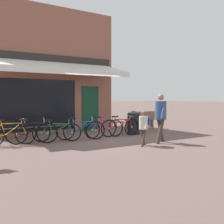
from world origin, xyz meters
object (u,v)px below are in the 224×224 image
(pedestrian_adult, at_px, (161,113))
(litter_bin, at_px, (134,122))
(bicycle_red, at_px, (120,127))
(park_bench, at_px, (141,120))
(bicycle_blue, at_px, (80,130))
(pedestrian_child, at_px, (144,124))
(bicycle_green, at_px, (57,132))
(bicycle_black, at_px, (32,133))
(bicycle_orange, at_px, (9,134))
(bicycle_purple, at_px, (104,128))

(pedestrian_adult, bearing_deg, litter_bin, -105.98)
(bicycle_red, height_order, park_bench, park_bench)
(bicycle_blue, bearing_deg, pedestrian_child, -36.02)
(bicycle_green, relative_size, pedestrian_adult, 0.93)
(bicycle_red, distance_m, litter_bin, 0.87)
(park_bench, bearing_deg, bicycle_black, -166.40)
(bicycle_orange, height_order, bicycle_red, bicycle_orange)
(bicycle_red, height_order, litter_bin, litter_bin)
(bicycle_orange, distance_m, litter_bin, 5.14)
(bicycle_orange, distance_m, bicycle_green, 1.61)
(bicycle_blue, xyz_separation_m, litter_bin, (2.67, 0.21, 0.13))
(bicycle_green, distance_m, litter_bin, 3.53)
(bicycle_green, height_order, park_bench, park_bench)
(bicycle_purple, distance_m, bicycle_red, 0.76)
(bicycle_black, distance_m, pedestrian_child, 3.76)
(bicycle_purple, height_order, bicycle_red, bicycle_red)
(bicycle_green, xyz_separation_m, bicycle_blue, (0.86, -0.16, 0.02))
(bicycle_purple, height_order, pedestrian_adult, pedestrian_adult)
(bicycle_orange, relative_size, bicycle_blue, 1.06)
(bicycle_black, height_order, litter_bin, litter_bin)
(bicycle_black, relative_size, bicycle_red, 0.95)
(pedestrian_adult, relative_size, litter_bin, 1.70)
(bicycle_orange, relative_size, bicycle_black, 1.05)
(bicycle_orange, relative_size, litter_bin, 1.76)
(bicycle_black, distance_m, park_bench, 6.19)
(bicycle_black, xyz_separation_m, bicycle_red, (3.61, -0.09, -0.01))
(bicycle_red, relative_size, pedestrian_adult, 1.05)
(bicycle_black, xyz_separation_m, bicycle_purple, (2.85, -0.05, -0.02))
(bicycle_blue, height_order, litter_bin, litter_bin)
(bicycle_purple, bearing_deg, bicycle_green, 175.58)
(bicycle_green, height_order, bicycle_red, bicycle_red)
(pedestrian_adult, bearing_deg, bicycle_red, -84.77)
(bicycle_purple, bearing_deg, park_bench, 24.81)
(bicycle_red, bearing_deg, bicycle_blue, -175.53)
(bicycle_red, distance_m, park_bench, 2.88)
(bicycle_red, bearing_deg, pedestrian_child, -101.94)
(bicycle_blue, height_order, bicycle_red, bicycle_blue)
(bicycle_green, bearing_deg, bicycle_blue, 14.44)
(bicycle_orange, xyz_separation_m, bicycle_purple, (3.55, -0.20, -0.02))
(bicycle_orange, xyz_separation_m, park_bench, (6.70, 1.34, 0.07))
(pedestrian_child, bearing_deg, pedestrian_adult, 176.56)
(pedestrian_child, xyz_separation_m, litter_bin, (1.49, 2.42, -0.19))
(bicycle_black, relative_size, pedestrian_adult, 0.99)
(bicycle_green, height_order, litter_bin, litter_bin)
(bicycle_black, xyz_separation_m, pedestrian_child, (2.95, -2.31, 0.31))
(bicycle_green, distance_m, pedestrian_adult, 3.73)
(bicycle_green, xyz_separation_m, bicycle_red, (2.69, -0.16, 0.02))
(pedestrian_child, relative_size, litter_bin, 1.13)
(bicycle_black, height_order, pedestrian_adult, pedestrian_adult)
(park_bench, bearing_deg, bicycle_blue, -159.83)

